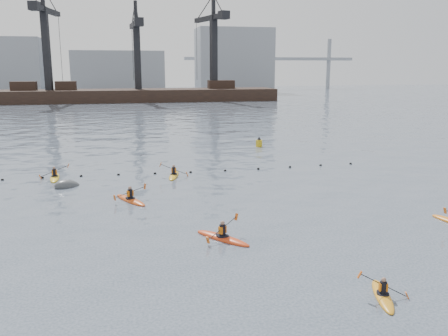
# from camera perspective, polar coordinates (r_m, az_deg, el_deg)

# --- Properties ---
(ground) EXTENTS (400.00, 400.00, 0.00)m
(ground) POSITION_cam_1_polar(r_m,az_deg,el_deg) (19.43, 2.66, -14.88)
(ground) COLOR #333D4A
(ground) RESTS_ON ground
(float_line) EXTENTS (33.24, 0.73, 0.24)m
(float_line) POSITION_cam_1_polar(r_m,az_deg,el_deg) (40.43, -6.20, -0.54)
(float_line) COLOR black
(float_line) RESTS_ON ground
(barge_pier) EXTENTS (72.00, 19.30, 29.50)m
(barge_pier) POSITION_cam_1_polar(r_m,az_deg,el_deg) (126.99, -10.33, 8.76)
(barge_pier) COLOR black
(barge_pier) RESTS_ON ground
(skyline) EXTENTS (141.00, 28.00, 22.00)m
(skyline) POSITION_cam_1_polar(r_m,az_deg,el_deg) (167.14, -10.08, 12.04)
(skyline) COLOR gray
(skyline) RESTS_ON ground
(kayaker_0) EXTENTS (2.72, 3.26, 1.26)m
(kayaker_0) POSITION_cam_1_polar(r_m,az_deg,el_deg) (24.95, -0.18, -8.33)
(kayaker_0) COLOR red
(kayaker_0) RESTS_ON ground
(kayaker_1) EXTENTS (1.97, 2.94, 1.16)m
(kayaker_1) POSITION_cam_1_polar(r_m,az_deg,el_deg) (20.12, 18.55, -14.27)
(kayaker_1) COLOR orange
(kayaker_1) RESTS_ON ground
(kayaker_2) EXTENTS (2.32, 3.51, 1.15)m
(kayaker_2) POSITION_cam_1_polar(r_m,az_deg,el_deg) (32.44, -11.19, -3.71)
(kayaker_2) COLOR #C44512
(kayaker_2) RESTS_ON ground
(kayaker_3) EXTENTS (2.32, 3.47, 1.28)m
(kayaker_3) POSITION_cam_1_polar(r_m,az_deg,el_deg) (39.14, -6.05, -0.84)
(kayaker_3) COLOR gold
(kayaker_3) RESTS_ON ground
(kayaker_5) EXTENTS (2.38, 3.48, 1.29)m
(kayaker_5) POSITION_cam_1_polar(r_m,az_deg,el_deg) (40.57, -19.70, -1.03)
(kayaker_5) COLOR gold
(kayaker_5) RESTS_ON ground
(mooring_buoy) EXTENTS (2.51, 2.26, 1.43)m
(mooring_buoy) POSITION_cam_1_polar(r_m,az_deg,el_deg) (37.51, -18.31, -2.13)
(mooring_buoy) COLOR #383B3D
(mooring_buoy) RESTS_ON ground
(nav_buoy) EXTENTS (0.71, 0.71, 1.29)m
(nav_buoy) POSITION_cam_1_polar(r_m,az_deg,el_deg) (53.56, 4.23, 3.00)
(nav_buoy) COLOR #CB9014
(nav_buoy) RESTS_ON ground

